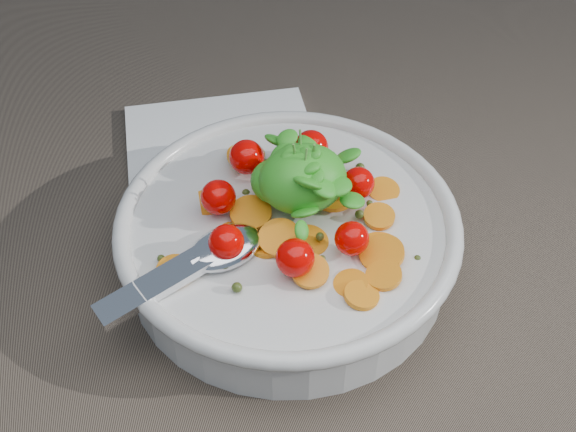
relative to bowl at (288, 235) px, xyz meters
name	(u,v)px	position (x,y,z in m)	size (l,w,h in m)	color
ground	(274,296)	(-0.02, -0.03, -0.03)	(6.00, 6.00, 0.00)	brown
bowl	(288,235)	(0.00, 0.00, 0.00)	(0.29, 0.27, 0.11)	silver
napkin	(223,148)	(-0.02, 0.15, -0.03)	(0.18, 0.16, 0.01)	white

